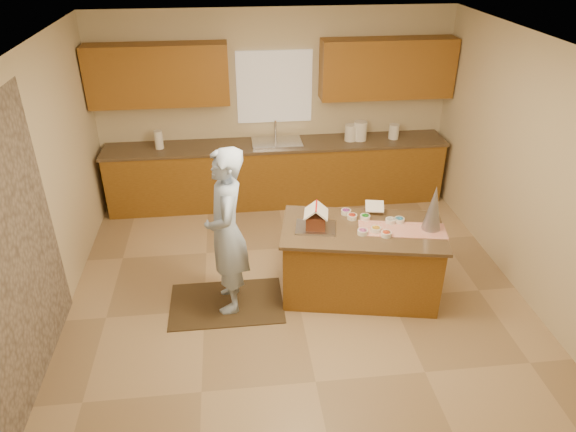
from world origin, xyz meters
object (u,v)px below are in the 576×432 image
object	(u,v)px
tinsel_tree	(434,208)
boy	(227,232)
gingerbread_house	(316,219)
island_base	(360,262)

from	to	relation	value
tinsel_tree	boy	world-z (taller)	boy
gingerbread_house	tinsel_tree	bearing A→B (deg)	-6.92
tinsel_tree	boy	bearing A→B (deg)	178.75
tinsel_tree	gingerbread_house	world-z (taller)	tinsel_tree
tinsel_tree	gingerbread_house	bearing A→B (deg)	173.08
island_base	boy	xyz separation A→B (m)	(-1.43, -0.05, 0.52)
tinsel_tree	boy	size ratio (longest dim) A/B	0.28
tinsel_tree	boy	distance (m)	2.14
boy	gingerbread_house	size ratio (longest dim) A/B	6.08
island_base	gingerbread_house	world-z (taller)	gingerbread_house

